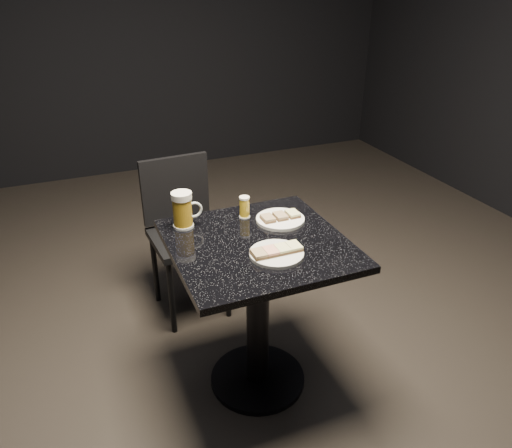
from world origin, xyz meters
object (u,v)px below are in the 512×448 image
Objects in this scene: plate_large at (277,254)px; plate_small at (280,219)px; beer_mug at (183,210)px; beer_tumbler at (244,207)px; table at (258,291)px; chair at (184,226)px.

plate_large and plate_small have the same top height.
beer_mug is 1.61× the size of beer_tumbler.
beer_tumbler is (0.03, 0.23, 0.29)m from table.
plate_large is at bearing -117.64° from plate_small.
plate_small is 0.33m from table.
table is 0.88× the size of chair.
chair is at bearing 100.23° from plate_large.
beer_mug is (-0.40, 0.11, 0.07)m from plate_small.
plate_large reaches higher than table.
plate_large is at bearing -79.77° from chair.
plate_large is 1.34× the size of beer_mug.
chair is at bearing 100.16° from table.
plate_small is 0.42m from beer_mug.
table is at bearing -45.11° from beer_mug.
plate_small is at bearing -35.79° from beer_tumbler.
table is at bearing 100.60° from plate_large.
chair is (-0.15, 0.86, -0.26)m from plate_large.
chair reaches higher than plate_small.
table is 7.65× the size of beer_tumbler.
beer_mug is at bearing 134.89° from table.
beer_mug is at bearing -102.83° from chair.
plate_large is 2.16× the size of beer_tumbler.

